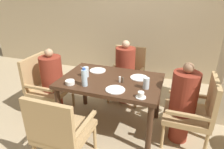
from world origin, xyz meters
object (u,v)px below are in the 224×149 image
object	(u,v)px
chair_far_side	(127,72)
glass_tall_near	(146,83)
diner_in_right_chair	(183,103)
plate_dessert_center	(98,70)
glass_tall_mid	(86,72)
chair_near_corner	(60,129)
plate_main_right	(115,90)
diner_in_far_chair	(125,71)
plate_main_left	(139,78)
teacup_with_saucer	(141,95)
chair_right_side	(195,110)
diner_in_left_chair	(53,82)
bowl_small	(70,82)
water_bottle	(84,78)
chair_left_side	(45,84)

from	to	relation	value
chair_far_side	glass_tall_near	world-z (taller)	chair_far_side
diner_in_right_chair	plate_dessert_center	world-z (taller)	diner_in_right_chair
diner_in_right_chair	glass_tall_mid	distance (m)	1.31
plate_dessert_center	glass_tall_near	bearing A→B (deg)	-22.45
chair_near_corner	plate_main_right	xyz separation A→B (m)	(0.42, 0.58, 0.25)
diner_in_far_chair	glass_tall_near	bearing A→B (deg)	-59.23
chair_near_corner	plate_main_left	distance (m)	1.21
plate_dessert_center	teacup_with_saucer	bearing A→B (deg)	-36.27
chair_right_side	plate_dessert_center	size ratio (longest dim) A/B	3.85
chair_near_corner	plate_main_left	size ratio (longest dim) A/B	3.85
diner_in_left_chair	glass_tall_mid	distance (m)	0.64
chair_right_side	bowl_small	world-z (taller)	chair_right_side
plate_main_left	plate_main_right	size ratio (longest dim) A/B	1.00
diner_in_right_chair	plate_main_right	world-z (taller)	diner_in_right_chair
diner_in_left_chair	teacup_with_saucer	size ratio (longest dim) A/B	9.00
chair_near_corner	water_bottle	bearing A→B (deg)	87.87
chair_near_corner	water_bottle	xyz separation A→B (m)	(0.02, 0.57, 0.36)
chair_near_corner	teacup_with_saucer	world-z (taller)	chair_near_corner
plate_dessert_center	water_bottle	size ratio (longest dim) A/B	1.00
diner_in_left_chair	chair_right_side	distance (m)	2.02
diner_in_right_chair	chair_left_side	bearing A→B (deg)	-180.00
diner_in_left_chair	plate_dessert_center	distance (m)	0.71
chair_near_corner	bowl_small	xyz separation A→B (m)	(-0.17, 0.55, 0.27)
chair_far_side	chair_right_side	xyz separation A→B (m)	(1.09, -0.86, 0.00)
chair_far_side	plate_main_left	bearing A→B (deg)	-63.59
chair_left_side	plate_dessert_center	size ratio (longest dim) A/B	3.85
diner_in_right_chair	chair_near_corner	bearing A→B (deg)	-144.52
diner_in_far_chair	glass_tall_mid	distance (m)	0.85
plate_main_right	glass_tall_near	size ratio (longest dim) A/B	1.69
chair_left_side	chair_near_corner	xyz separation A→B (m)	(0.82, -0.86, 0.00)
diner_in_right_chair	teacup_with_saucer	bearing A→B (deg)	-143.27
chair_left_side	bowl_small	xyz separation A→B (m)	(0.65, -0.31, 0.27)
diner_in_far_chair	bowl_small	size ratio (longest dim) A/B	9.20
plate_main_right	water_bottle	distance (m)	0.41
chair_right_side	plate_main_right	world-z (taller)	chair_right_side
diner_in_far_chair	glass_tall_mid	size ratio (longest dim) A/B	7.80
glass_tall_mid	bowl_small	bearing A→B (deg)	-107.93
glass_tall_mid	plate_dessert_center	bearing A→B (deg)	73.92
glass_tall_near	diner_in_far_chair	bearing A→B (deg)	120.77
diner_in_left_chair	plate_main_left	xyz separation A→B (m)	(1.28, 0.16, 0.19)
diner_in_right_chair	teacup_with_saucer	size ratio (longest dim) A/B	9.16
plate_dessert_center	diner_in_far_chair	bearing A→B (deg)	60.83
diner_in_right_chair	plate_main_left	size ratio (longest dim) A/B	4.56
chair_right_side	teacup_with_saucer	size ratio (longest dim) A/B	7.72
chair_near_corner	teacup_with_saucer	distance (m)	0.94
chair_far_side	water_bottle	size ratio (longest dim) A/B	3.84
plate_dessert_center	glass_tall_mid	bearing A→B (deg)	-106.08
plate_main_left	teacup_with_saucer	xyz separation A→B (m)	(0.13, -0.50, 0.02)
chair_far_side	chair_near_corner	world-z (taller)	same
glass_tall_near	glass_tall_mid	distance (m)	0.84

